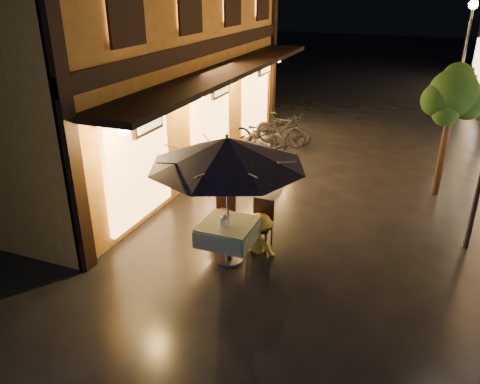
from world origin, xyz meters
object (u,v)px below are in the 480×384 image
at_px(person_yellow, 260,215).
at_px(bicycle_0, 220,170).
at_px(cafe_table, 228,232).
at_px(patio_umbrella, 227,152).
at_px(table_lantern, 225,220).
at_px(person_orange, 223,209).

height_order(person_yellow, bicycle_0, person_yellow).
height_order(cafe_table, patio_umbrella, patio_umbrella).
xyz_separation_m(table_lantern, bicycle_0, (-1.61, 3.40, -0.51)).
distance_m(person_orange, person_yellow, 0.75).
bearing_deg(person_orange, bicycle_0, -51.33).
xyz_separation_m(cafe_table, bicycle_0, (-1.61, 3.25, -0.18)).
bearing_deg(bicycle_0, person_orange, -167.12).
xyz_separation_m(patio_umbrella, table_lantern, (-0.00, -0.15, -1.23)).
relative_size(person_yellow, bicycle_0, 0.96).
height_order(table_lantern, bicycle_0, table_lantern).
relative_size(cafe_table, table_lantern, 3.96).
bearing_deg(patio_umbrella, cafe_table, 159.44).
bearing_deg(person_orange, patio_umbrella, 133.77).
distance_m(table_lantern, person_yellow, 0.86).
distance_m(table_lantern, bicycle_0, 3.79).
relative_size(table_lantern, person_yellow, 0.17).
bearing_deg(bicycle_0, patio_umbrella, -166.18).
height_order(patio_umbrella, bicycle_0, patio_umbrella).
bearing_deg(person_orange, table_lantern, 128.47).
xyz_separation_m(table_lantern, person_yellow, (0.41, 0.73, -0.18)).
distance_m(cafe_table, bicycle_0, 3.63).
height_order(patio_umbrella, person_yellow, patio_umbrella).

